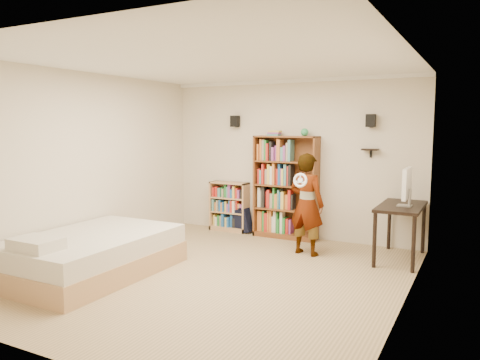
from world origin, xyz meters
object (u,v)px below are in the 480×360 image
at_px(tall_bookshelf, 286,187).
at_px(daybed, 92,249).
at_px(low_bookshelf, 229,206).
at_px(computer_desk, 400,232).
at_px(person, 307,204).

bearing_deg(tall_bookshelf, daybed, -115.98).
xyz_separation_m(low_bookshelf, daybed, (-0.35, -3.05, -0.12)).
xyz_separation_m(tall_bookshelf, computer_desk, (1.97, -0.49, -0.47)).
bearing_deg(person, daybed, 56.91).
relative_size(tall_bookshelf, person, 1.15).
distance_m(tall_bookshelf, low_bookshelf, 1.20).
relative_size(low_bookshelf, computer_desk, 0.76).
relative_size(computer_desk, person, 0.77).
bearing_deg(low_bookshelf, person, -25.76).
relative_size(low_bookshelf, person, 0.59).
bearing_deg(person, tall_bookshelf, -39.79).
relative_size(low_bookshelf, daybed, 0.40).
bearing_deg(computer_desk, daybed, -143.65).
xyz_separation_m(daybed, person, (2.15, 2.18, 0.43)).
bearing_deg(low_bookshelf, tall_bookshelf, -1.37).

